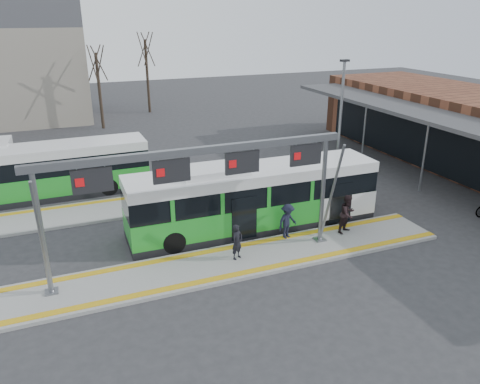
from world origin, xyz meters
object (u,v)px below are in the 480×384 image
at_px(passenger_a, 237,242).
at_px(hero_bus, 253,198).
at_px(passenger_b, 348,214).
at_px(gantry, 200,173).
at_px(passenger_c, 287,221).

bearing_deg(passenger_a, hero_bus, 25.82).
relative_size(hero_bus, passenger_a, 7.92).
xyz_separation_m(passenger_a, passenger_b, (5.99, 0.46, 0.16)).
relative_size(passenger_a, passenger_b, 0.83).
xyz_separation_m(gantry, passenger_c, (4.51, 0.85, -3.28)).
bearing_deg(hero_bus, passenger_b, -31.59).
relative_size(hero_bus, passenger_b, 6.60).
bearing_deg(passenger_c, gantry, 170.91).
xyz_separation_m(gantry, hero_bus, (3.59, 2.83, -2.70)).
relative_size(gantry, passenger_a, 8.07).
distance_m(hero_bus, passenger_a, 3.66).
bearing_deg(passenger_c, passenger_b, -29.46).
distance_m(gantry, hero_bus, 5.30).
bearing_deg(gantry, passenger_a, -5.04).
xyz_separation_m(gantry, passenger_a, (1.54, -0.14, -3.34)).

